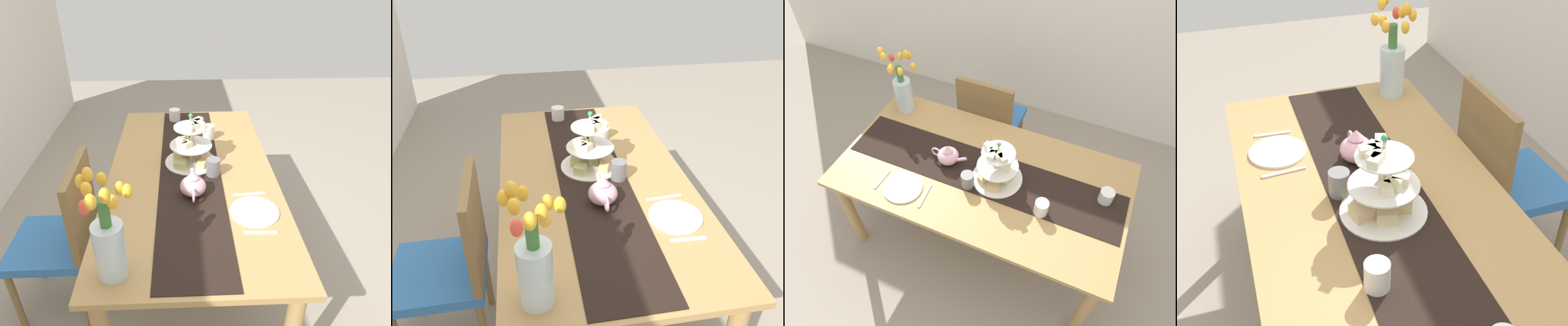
# 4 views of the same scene
# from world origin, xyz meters

# --- Properties ---
(ground_plane) EXTENTS (8.00, 8.00, 0.00)m
(ground_plane) POSITION_xyz_m (0.00, 0.00, 0.00)
(ground_plane) COLOR gray
(dining_table) EXTENTS (1.73, 0.91, 0.73)m
(dining_table) POSITION_xyz_m (0.00, 0.00, 0.63)
(dining_table) COLOR tan
(dining_table) RESTS_ON ground_plane
(chair_left) EXTENTS (0.42, 0.42, 0.91)m
(chair_left) POSITION_xyz_m (-0.23, 0.68, 0.50)
(chair_left) COLOR olive
(chair_left) RESTS_ON ground_plane
(table_runner) EXTENTS (1.68, 0.33, 0.00)m
(table_runner) POSITION_xyz_m (0.00, 0.01, 0.73)
(table_runner) COLOR black
(table_runner) RESTS_ON dining_table
(tiered_cake_stand) EXTENTS (0.30, 0.30, 0.30)m
(tiered_cake_stand) POSITION_xyz_m (0.10, -0.00, 0.82)
(tiered_cake_stand) COLOR beige
(tiered_cake_stand) RESTS_ON table_runner
(teapot) EXTENTS (0.24, 0.13, 0.14)m
(teapot) POSITION_xyz_m (-0.23, 0.00, 0.78)
(teapot) COLOR #E5A8BC
(teapot) RESTS_ON table_runner
(tulip_vase) EXTENTS (0.25, 0.20, 0.45)m
(tulip_vase) POSITION_xyz_m (-0.72, 0.32, 0.90)
(tulip_vase) COLOR silver
(tulip_vase) RESTS_ON dining_table
(cream_jug) EXTENTS (0.08, 0.08, 0.08)m
(cream_jug) POSITION_xyz_m (0.71, 0.10, 0.77)
(cream_jug) COLOR white
(cream_jug) RESTS_ON dining_table
(dinner_plate_left) EXTENTS (0.23, 0.23, 0.01)m
(dinner_plate_left) POSITION_xyz_m (-0.38, -0.28, 0.73)
(dinner_plate_left) COLOR white
(dinner_plate_left) RESTS_ON dining_table
(fork_left) EXTENTS (0.02, 0.15, 0.01)m
(fork_left) POSITION_xyz_m (-0.52, -0.28, 0.73)
(fork_left) COLOR silver
(fork_left) RESTS_ON dining_table
(knife_left) EXTENTS (0.03, 0.17, 0.01)m
(knife_left) POSITION_xyz_m (-0.23, -0.28, 0.73)
(knife_left) COLOR silver
(knife_left) RESTS_ON dining_table
(mug_grey) EXTENTS (0.08, 0.08, 0.09)m
(mug_grey) POSITION_xyz_m (-0.04, -0.12, 0.78)
(mug_grey) COLOR slate
(mug_grey) RESTS_ON table_runner
(mug_white_text) EXTENTS (0.08, 0.08, 0.09)m
(mug_white_text) POSITION_xyz_m (0.40, -0.12, 0.77)
(mug_white_text) COLOR white
(mug_white_text) RESTS_ON dining_table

